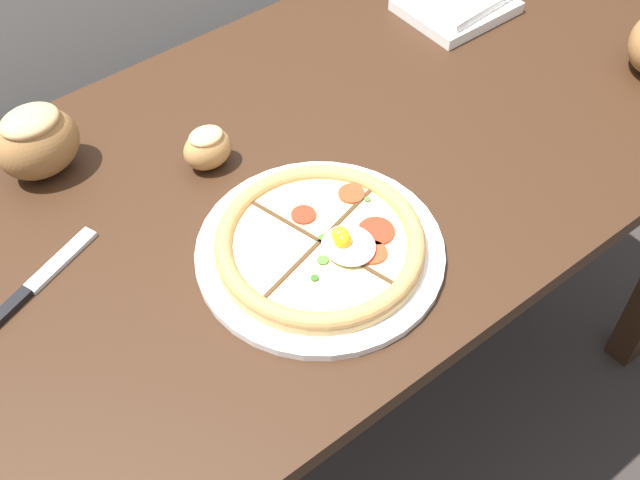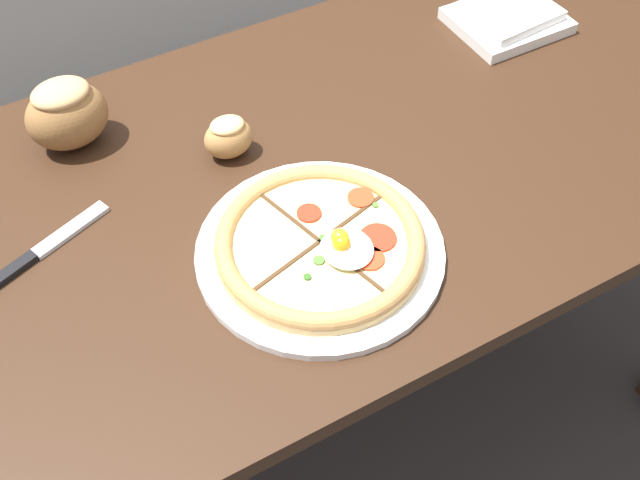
{
  "view_description": "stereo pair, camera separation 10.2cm",
  "coord_description": "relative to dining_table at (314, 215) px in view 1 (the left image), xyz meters",
  "views": [
    {
      "loc": [
        -0.51,
        -0.66,
        1.59
      ],
      "look_at": [
        -0.1,
        -0.14,
        0.81
      ],
      "focal_mm": 45.0,
      "sensor_mm": 36.0,
      "label": 1
    },
    {
      "loc": [
        -0.43,
        -0.72,
        1.59
      ],
      "look_at": [
        -0.1,
        -0.14,
        0.81
      ],
      "focal_mm": 45.0,
      "sensor_mm": 36.0,
      "label": 2
    }
  ],
  "objects": [
    {
      "name": "bread_piece_far",
      "position": [
        -0.31,
        0.22,
        0.17
      ],
      "size": [
        0.12,
        0.09,
        0.11
      ],
      "rotation": [
        0.0,
        0.0,
        0.03
      ],
      "color": "olive",
      "rests_on": "dining_table"
    },
    {
      "name": "ground_plane",
      "position": [
        0.0,
        0.0,
        -0.66
      ],
      "size": [
        12.0,
        12.0,
        0.0
      ],
      "primitive_type": "plane",
      "color": "#2D2826"
    },
    {
      "name": "bread_piece_near",
      "position": [
        -0.12,
        0.09,
        0.15
      ],
      "size": [
        0.08,
        0.06,
        0.06
      ],
      "rotation": [
        0.0,
        0.0,
        3.06
      ],
      "color": "#B27F47",
      "rests_on": "dining_table"
    },
    {
      "name": "pizza",
      "position": [
        -0.1,
        -0.14,
        0.13
      ],
      "size": [
        0.32,
        0.32,
        0.05
      ],
      "color": "white",
      "rests_on": "dining_table"
    },
    {
      "name": "knife_main",
      "position": [
        -0.41,
        0.04,
        0.12
      ],
      "size": [
        0.19,
        0.09,
        0.01
      ],
      "rotation": [
        0.0,
        0.0,
        0.35
      ],
      "color": "silver",
      "rests_on": "dining_table"
    },
    {
      "name": "dining_table",
      "position": [
        0.0,
        0.0,
        0.0
      ],
      "size": [
        1.43,
        0.72,
        0.78
      ],
      "color": "#331E11",
      "rests_on": "ground_plane"
    },
    {
      "name": "napkin_folded",
      "position": [
        0.43,
        0.14,
        0.13
      ],
      "size": [
        0.18,
        0.15,
        0.04
      ],
      "rotation": [
        0.0,
        0.0,
        -0.01
      ],
      "color": "white",
      "rests_on": "dining_table"
    }
  ]
}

